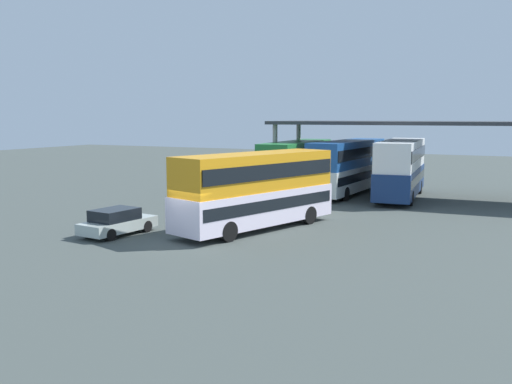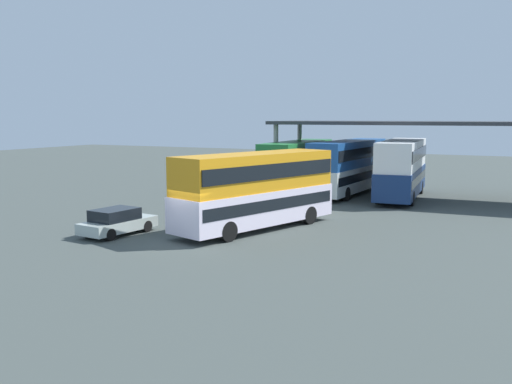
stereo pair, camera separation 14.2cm
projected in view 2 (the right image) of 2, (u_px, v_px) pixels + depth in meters
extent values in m
plane|color=#424A46|center=(191.00, 243.00, 26.84)|extent=(140.00, 140.00, 0.00)
cube|color=white|center=(256.00, 206.00, 29.88)|extent=(5.44, 10.34, 1.78)
cube|color=orange|center=(256.00, 171.00, 29.63)|extent=(5.30, 10.12, 1.92)
cube|color=black|center=(256.00, 202.00, 29.85)|extent=(5.35, 9.97, 0.60)
cube|color=black|center=(256.00, 170.00, 29.62)|extent=(5.35, 9.97, 0.77)
cube|color=black|center=(314.00, 192.00, 33.40)|extent=(2.08, 0.74, 1.07)
cube|color=orange|center=(314.00, 178.00, 33.29)|extent=(1.71, 0.61, 0.36)
cylinder|color=black|center=(279.00, 210.00, 32.99)|extent=(0.57, 1.04, 1.00)
cylinder|color=black|center=(309.00, 215.00, 31.42)|extent=(0.57, 1.04, 1.00)
cylinder|color=black|center=(197.00, 225.00, 28.54)|extent=(0.57, 1.04, 1.00)
cylinder|color=black|center=(228.00, 232.00, 26.97)|extent=(0.57, 1.04, 1.00)
cube|color=#ADBAB4|center=(118.00, 225.00, 28.64)|extent=(2.18, 4.22, 0.55)
cube|color=black|center=(115.00, 215.00, 28.39)|extent=(1.83, 2.40, 0.58)
cylinder|color=black|center=(126.00, 223.00, 30.13)|extent=(0.27, 0.62, 0.60)
cylinder|color=black|center=(147.00, 226.00, 29.28)|extent=(0.27, 0.62, 0.60)
cylinder|color=black|center=(88.00, 231.00, 28.04)|extent=(0.27, 0.62, 0.60)
cylinder|color=black|center=(110.00, 235.00, 27.20)|extent=(0.27, 0.62, 0.60)
cube|color=silver|center=(297.00, 177.00, 44.24)|extent=(2.97, 10.88, 1.76)
cube|color=#247B36|center=(297.00, 154.00, 44.00)|extent=(2.89, 10.66, 1.91)
cube|color=black|center=(297.00, 174.00, 44.21)|extent=(2.99, 10.45, 0.60)
cube|color=black|center=(297.00, 153.00, 43.98)|extent=(2.99, 10.45, 0.76)
cube|color=black|center=(318.00, 168.00, 49.04)|extent=(2.15, 0.19, 1.06)
cube|color=orange|center=(318.00, 158.00, 48.93)|extent=(1.77, 0.15, 0.36)
cylinder|color=black|center=(298.00, 181.00, 47.83)|extent=(0.32, 1.01, 1.00)
cylinder|color=black|center=(324.00, 182.00, 46.91)|extent=(0.32, 1.01, 1.00)
cylinder|color=black|center=(267.00, 191.00, 41.77)|extent=(0.32, 1.01, 1.00)
cylinder|color=black|center=(296.00, 192.00, 40.85)|extent=(0.32, 1.01, 1.00)
cube|color=white|center=(348.00, 178.00, 43.36)|extent=(3.13, 11.06, 1.81)
cube|color=#1E5098|center=(349.00, 154.00, 43.11)|extent=(3.05, 10.83, 1.96)
cube|color=black|center=(348.00, 175.00, 43.33)|extent=(3.15, 10.62, 0.62)
cube|color=black|center=(349.00, 152.00, 43.09)|extent=(3.15, 10.62, 0.78)
cube|color=black|center=(371.00, 169.00, 47.98)|extent=(2.12, 0.23, 1.09)
cube|color=orange|center=(371.00, 159.00, 47.86)|extent=(1.75, 0.18, 0.36)
cylinder|color=black|center=(350.00, 182.00, 46.93)|extent=(0.34, 1.01, 1.00)
cylinder|color=black|center=(376.00, 184.00, 45.82)|extent=(0.34, 1.01, 1.00)
cylinder|color=black|center=(317.00, 192.00, 41.09)|extent=(0.34, 1.01, 1.00)
cylinder|color=black|center=(346.00, 194.00, 39.99)|extent=(0.34, 1.01, 1.00)
cube|color=navy|center=(401.00, 181.00, 41.08)|extent=(3.37, 10.49, 1.87)
cube|color=white|center=(402.00, 154.00, 40.82)|extent=(3.28, 10.28, 2.02)
cube|color=black|center=(401.00, 178.00, 41.05)|extent=(3.37, 10.08, 0.63)
cube|color=black|center=(402.00, 153.00, 40.81)|extent=(3.37, 10.08, 0.81)
cube|color=black|center=(409.00, 171.00, 45.76)|extent=(2.13, 0.28, 1.12)
cube|color=orange|center=(410.00, 160.00, 45.64)|extent=(1.75, 0.23, 0.36)
cylinder|color=black|center=(391.00, 186.00, 44.55)|extent=(0.36, 1.02, 1.00)
cylinder|color=black|center=(421.00, 187.00, 43.73)|extent=(0.36, 1.02, 1.00)
cylinder|color=black|center=(378.00, 197.00, 38.65)|extent=(0.36, 1.02, 1.00)
cylinder|color=black|center=(412.00, 198.00, 37.83)|extent=(0.36, 1.02, 1.00)
cube|color=#33353A|center=(419.00, 123.00, 40.69)|extent=(21.58, 7.31, 0.25)
cylinder|color=#9E9B93|center=(299.00, 156.00, 47.53)|extent=(0.36, 0.36, 5.36)
cylinder|color=#9E9B93|center=(276.00, 160.00, 42.74)|extent=(0.36, 0.36, 5.36)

